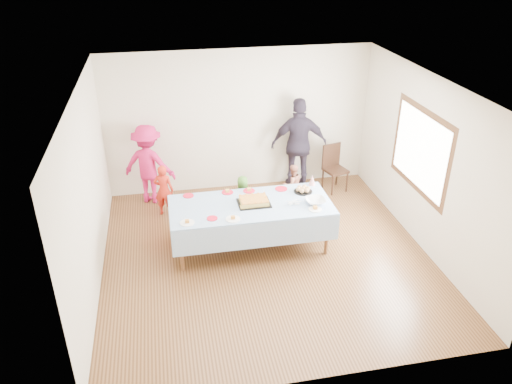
% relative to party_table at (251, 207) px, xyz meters
% --- Properties ---
extents(ground, '(5.00, 5.00, 0.00)m').
position_rel_party_table_xyz_m(ground, '(0.19, -0.29, -0.72)').
color(ground, '#452913').
rests_on(ground, ground).
extents(room_walls, '(5.04, 5.04, 2.72)m').
position_rel_party_table_xyz_m(room_walls, '(0.24, -0.29, 1.05)').
color(room_walls, beige).
rests_on(room_walls, ground).
extents(party_table, '(2.50, 1.10, 0.78)m').
position_rel_party_table_xyz_m(party_table, '(0.00, 0.00, 0.00)').
color(party_table, brown).
rests_on(party_table, ground).
extents(birthday_cake, '(0.50, 0.38, 0.09)m').
position_rel_party_table_xyz_m(birthday_cake, '(0.05, 0.01, 0.10)').
color(birthday_cake, black).
rests_on(birthday_cake, party_table).
extents(rolls_tray, '(0.30, 0.30, 0.09)m').
position_rel_party_table_xyz_m(rolls_tray, '(0.91, 0.25, 0.09)').
color(rolls_tray, black).
rests_on(rolls_tray, party_table).
extents(punch_bowl, '(0.31, 0.31, 0.08)m').
position_rel_party_table_xyz_m(punch_bowl, '(0.99, -0.16, 0.09)').
color(punch_bowl, silver).
rests_on(punch_bowl, party_table).
extents(party_hat, '(0.11, 0.11, 0.18)m').
position_rel_party_table_xyz_m(party_hat, '(1.12, 0.46, 0.14)').
color(party_hat, silver).
rests_on(party_hat, party_table).
extents(fork_pile, '(0.24, 0.18, 0.07)m').
position_rel_party_table_xyz_m(fork_pile, '(0.65, -0.13, 0.09)').
color(fork_pile, white).
rests_on(fork_pile, party_table).
extents(plate_red_far_a, '(0.17, 0.17, 0.01)m').
position_rel_party_table_xyz_m(plate_red_far_a, '(-0.93, 0.46, 0.06)').
color(plate_red_far_a, red).
rests_on(plate_red_far_a, party_table).
extents(plate_red_far_b, '(0.19, 0.19, 0.01)m').
position_rel_party_table_xyz_m(plate_red_far_b, '(-0.30, 0.45, 0.06)').
color(plate_red_far_b, red).
rests_on(plate_red_far_b, party_table).
extents(plate_red_far_c, '(0.19, 0.19, 0.01)m').
position_rel_party_table_xyz_m(plate_red_far_c, '(0.05, 0.44, 0.06)').
color(plate_red_far_c, red).
rests_on(plate_red_far_c, party_table).
extents(plate_red_far_d, '(0.20, 0.20, 0.01)m').
position_rel_party_table_xyz_m(plate_red_far_d, '(0.58, 0.40, 0.06)').
color(plate_red_far_d, red).
rests_on(plate_red_far_d, party_table).
extents(plate_red_near, '(0.16, 0.16, 0.01)m').
position_rel_party_table_xyz_m(plate_red_near, '(-0.64, -0.32, 0.06)').
color(plate_red_near, red).
rests_on(plate_red_near, party_table).
extents(plate_white_left, '(0.21, 0.21, 0.01)m').
position_rel_party_table_xyz_m(plate_white_left, '(-1.01, -0.38, 0.06)').
color(plate_white_left, white).
rests_on(plate_white_left, party_table).
extents(plate_white_mid, '(0.22, 0.22, 0.01)m').
position_rel_party_table_xyz_m(plate_white_mid, '(-0.34, -0.40, 0.06)').
color(plate_white_mid, white).
rests_on(plate_white_mid, party_table).
extents(plate_white_right, '(0.20, 0.20, 0.01)m').
position_rel_party_table_xyz_m(plate_white_right, '(0.93, -0.35, 0.06)').
color(plate_white_right, white).
rests_on(plate_white_right, party_table).
extents(dining_chair, '(0.49, 0.49, 0.91)m').
position_rel_party_table_xyz_m(dining_chair, '(1.95, 1.72, -0.22)').
color(dining_chair, black).
rests_on(dining_chair, ground).
extents(toddler_left, '(0.40, 0.32, 0.96)m').
position_rel_party_table_xyz_m(toddler_left, '(-1.31, 1.33, -0.25)').
color(toddler_left, red).
rests_on(toddler_left, ground).
extents(toddler_mid, '(0.39, 0.26, 0.78)m').
position_rel_party_table_xyz_m(toddler_mid, '(0.04, 0.98, -0.34)').
color(toddler_mid, '#457F2A').
rests_on(toddler_mid, ground).
extents(toddler_right, '(0.43, 0.37, 0.78)m').
position_rel_party_table_xyz_m(toddler_right, '(1.02, 1.28, -0.34)').
color(toddler_right, tan).
rests_on(toddler_right, ground).
extents(adult_left, '(1.11, 0.88, 1.50)m').
position_rel_party_table_xyz_m(adult_left, '(-1.55, 1.90, 0.02)').
color(adult_left, '#C21854').
rests_on(adult_left, ground).
extents(adult_right, '(1.11, 0.58, 1.81)m').
position_rel_party_table_xyz_m(adult_right, '(1.29, 1.91, 0.18)').
color(adult_right, '#2D2533').
rests_on(adult_right, ground).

